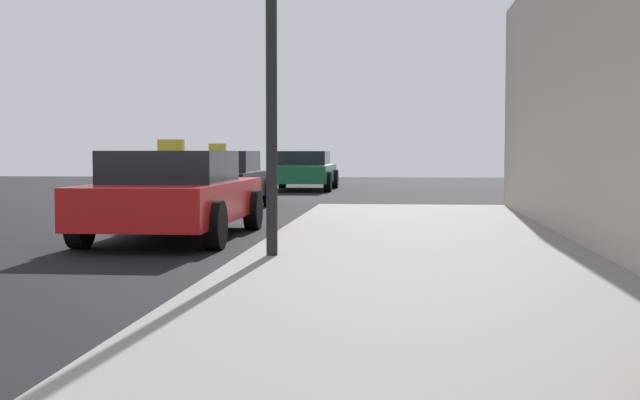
{
  "coord_description": "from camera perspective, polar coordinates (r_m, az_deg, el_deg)",
  "views": [
    {
      "loc": [
        3.73,
        -2.26,
        1.26
      ],
      "look_at": [
        3.02,
        5.25,
        0.84
      ],
      "focal_mm": 48.79,
      "sensor_mm": 36.0,
      "label": 1
    }
  ],
  "objects": [
    {
      "name": "car_red",
      "position": [
        12.73,
        -9.51,
        0.4
      ],
      "size": [
        2.0,
        4.52,
        1.43
      ],
      "color": "red",
      "rests_on": "ground_plane"
    },
    {
      "name": "car_black",
      "position": [
        19.05,
        -6.63,
        1.34
      ],
      "size": [
        2.0,
        4.08,
        1.43
      ],
      "color": "black",
      "rests_on": "ground_plane"
    },
    {
      "name": "car_green",
      "position": [
        28.33,
        -1.08,
        1.97
      ],
      "size": [
        2.03,
        4.4,
        1.27
      ],
      "color": "#196638",
      "rests_on": "ground_plane"
    }
  ]
}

